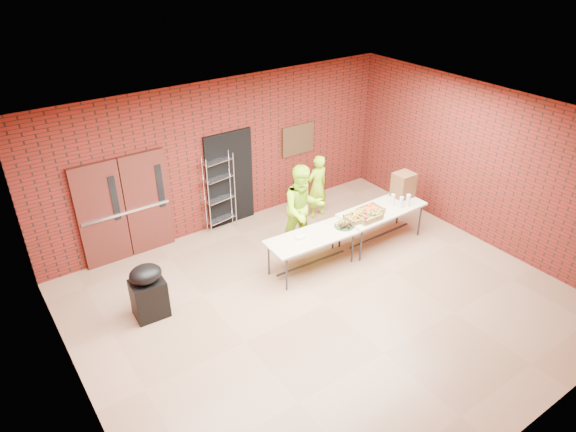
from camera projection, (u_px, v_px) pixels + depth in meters
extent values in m
cube|color=#8D684C|center=(326.00, 305.00, 8.98)|extent=(8.00, 7.00, 0.04)
cube|color=silver|center=(334.00, 129.00, 7.38)|extent=(8.00, 7.00, 0.04)
cube|color=maroon|center=(223.00, 155.00, 10.69)|extent=(8.00, 0.04, 3.20)
cube|color=maroon|center=(530.00, 358.00, 5.68)|extent=(8.00, 0.04, 3.20)
cube|color=maroon|center=(70.00, 323.00, 6.17)|extent=(0.04, 7.00, 3.20)
cube|color=maroon|center=(486.00, 166.00, 10.19)|extent=(0.04, 7.00, 3.20)
cube|color=#491515|center=(102.00, 216.00, 9.57)|extent=(0.88, 0.08, 2.10)
cube|color=#491515|center=(148.00, 203.00, 10.02)|extent=(0.88, 0.08, 2.10)
cube|color=black|center=(115.00, 198.00, 9.53)|extent=(0.12, 0.02, 0.90)
cube|color=black|center=(160.00, 186.00, 9.98)|extent=(0.12, 0.02, 0.90)
cube|color=silver|center=(127.00, 213.00, 9.78)|extent=(1.70, 0.04, 0.05)
cube|color=black|center=(230.00, 179.00, 10.96)|extent=(1.10, 0.06, 2.10)
cube|color=#472E1C|center=(298.00, 140.00, 11.61)|extent=(0.85, 0.04, 0.70)
cube|color=beige|center=(312.00, 237.00, 9.57)|extent=(1.78, 0.81, 0.04)
cube|color=#303035|center=(311.00, 263.00, 9.86)|extent=(1.56, 0.11, 0.03)
cylinder|color=#303035|center=(269.00, 260.00, 9.57)|extent=(0.04, 0.04, 0.68)
cylinder|color=#303035|center=(333.00, 234.00, 10.35)|extent=(0.04, 0.04, 0.68)
cylinder|color=#303035|center=(287.00, 275.00, 9.15)|extent=(0.04, 0.04, 0.68)
cylinder|color=#303035|center=(353.00, 247.00, 9.93)|extent=(0.04, 0.04, 0.68)
cube|color=beige|center=(382.00, 209.00, 10.41)|extent=(1.88, 0.81, 0.04)
cube|color=#303035|center=(380.00, 236.00, 10.72)|extent=(1.66, 0.07, 0.03)
cylinder|color=#303035|center=(340.00, 231.00, 10.40)|extent=(0.04, 0.04, 0.73)
cylinder|color=#303035|center=(398.00, 209.00, 11.24)|extent=(0.04, 0.04, 0.73)
cylinder|color=#303035|center=(361.00, 245.00, 9.96)|extent=(0.04, 0.04, 0.73)
cylinder|color=#303035|center=(420.00, 220.00, 10.79)|extent=(0.04, 0.04, 0.73)
cube|color=#A18041|center=(356.00, 219.00, 9.98)|extent=(0.42, 0.32, 0.06)
cube|color=#A18041|center=(371.00, 211.00, 10.22)|extent=(0.46, 0.35, 0.07)
cube|color=#A18041|center=(368.00, 217.00, 10.02)|extent=(0.49, 0.38, 0.08)
cylinder|color=#144D1C|center=(344.00, 226.00, 9.87)|extent=(0.38, 0.38, 0.01)
cube|color=silver|center=(300.00, 238.00, 9.47)|extent=(0.16, 0.11, 0.05)
cube|color=brown|center=(403.00, 185.00, 10.75)|extent=(0.40, 0.36, 0.53)
cylinder|color=silver|center=(401.00, 202.00, 10.38)|extent=(0.08, 0.08, 0.24)
cylinder|color=silver|center=(408.00, 200.00, 10.43)|extent=(0.09, 0.09, 0.26)
cylinder|color=silver|center=(393.00, 200.00, 10.46)|extent=(0.08, 0.08, 0.25)
cube|color=black|center=(149.00, 298.00, 8.56)|extent=(0.57, 0.48, 0.69)
ellipsoid|color=black|center=(145.00, 274.00, 8.31)|extent=(0.56, 0.49, 0.30)
imported|color=#99DB18|center=(317.00, 186.00, 11.36)|extent=(0.55, 0.38, 1.47)
imported|color=#99DB18|center=(303.00, 209.00, 10.06)|extent=(1.03, 0.88, 1.84)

